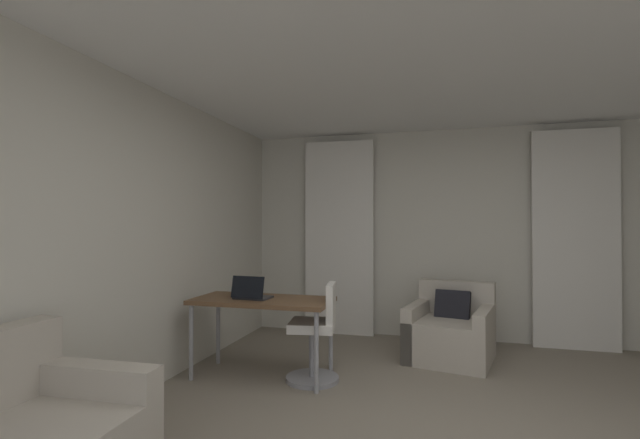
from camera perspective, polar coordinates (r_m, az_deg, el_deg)
The scene contains 9 objects.
wall_window at distance 5.73m, azimuth 16.33°, elevation -1.79°, with size 5.12×0.06×2.60m.
wall_left at distance 3.63m, azimuth -26.74°, elevation -2.36°, with size 0.06×6.12×2.60m.
ceiling at distance 2.96m, azimuth 17.39°, elevation 23.70°, with size 5.12×6.12×0.06m, color white.
curtain_left_panel at distance 5.74m, azimuth 2.49°, elevation -2.32°, with size 0.90×0.06×2.50m.
curtain_right_panel at distance 5.79m, azimuth 30.11°, elevation -2.20°, with size 0.90×0.06×2.50m.
armchair at distance 4.97m, azimuth 16.55°, elevation -13.88°, with size 0.97×1.00×0.79m.
desk at distance 4.21m, azimuth -7.44°, elevation -10.96°, with size 1.28×0.61×0.73m.
desk_chair at distance 4.12m, azimuth -0.42°, elevation -15.00°, with size 0.48×0.48×0.88m.
laptop at distance 4.17m, azimuth -8.87°, elevation -9.51°, with size 0.34×0.27×0.22m.
Camera 1 is at (-0.10, -2.69, 1.41)m, focal length 24.74 mm.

